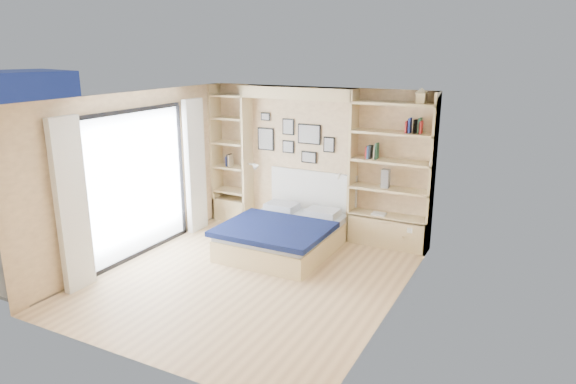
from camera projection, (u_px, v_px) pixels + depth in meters
The scene contains 8 objects.
ground at pixel (251, 278), 7.20m from camera, with size 4.50×4.50×0.00m, color #E3BD88.
room_shell at pixel (278, 177), 8.38m from camera, with size 4.50×4.50×4.50m.
bed at pixel (284, 234), 8.14m from camera, with size 1.62×2.09×1.07m.
photo_gallery at pixel (293, 138), 8.87m from camera, with size 1.48×0.02×0.82m.
reading_lamps at pixel (295, 170), 8.75m from camera, with size 1.92×0.12×0.15m.
shelf_decor at pixel (377, 142), 8.04m from camera, with size 3.56×0.23×2.03m.
deck at pixel (71, 236), 8.79m from camera, with size 3.20×4.00×0.05m, color #716654.
deck_chair at pixel (115, 210), 9.09m from camera, with size 0.64×0.81×0.71m.
Camera 1 is at (3.49, -5.64, 3.10)m, focal length 32.00 mm.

